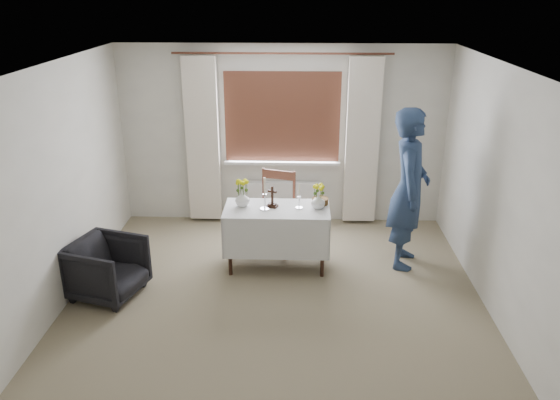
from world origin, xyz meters
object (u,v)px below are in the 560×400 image
(armchair, at_px, (107,269))
(person, at_px, (409,189))
(flower_vase_right, at_px, (318,201))
(altar_table, at_px, (277,238))
(wooden_cross, at_px, (272,197))
(wooden_chair, at_px, (274,213))
(flower_vase_left, at_px, (242,199))

(armchair, height_order, person, person)
(armchair, bearing_deg, flower_vase_right, -55.35)
(altar_table, distance_m, armchair, 1.97)
(wooden_cross, bearing_deg, wooden_chair, 111.31)
(wooden_chair, xyz_separation_m, armchair, (-1.77, -1.15, -0.19))
(armchair, xyz_separation_m, flower_vase_left, (1.41, 0.79, 0.53))
(person, bearing_deg, wooden_cross, 106.07)
(person, bearing_deg, altar_table, 107.66)
(wooden_chair, bearing_deg, flower_vase_left, -118.77)
(person, bearing_deg, wooden_chair, 92.72)
(person, bearing_deg, flower_vase_right, 109.17)
(wooden_chair, xyz_separation_m, flower_vase_left, (-0.35, -0.36, 0.33))
(person, xyz_separation_m, wooden_cross, (-1.61, -0.11, -0.08))
(wooden_chair, bearing_deg, armchair, -131.16)
(wooden_chair, relative_size, person, 0.54)
(wooden_cross, distance_m, flower_vase_left, 0.36)
(person, height_order, flower_vase_right, person)
(altar_table, height_order, flower_vase_right, flower_vase_right)
(wooden_chair, height_order, flower_vase_left, wooden_chair)
(altar_table, relative_size, flower_vase_right, 7.23)
(armchair, relative_size, wooden_cross, 2.76)
(altar_table, relative_size, flower_vase_left, 6.83)
(altar_table, relative_size, person, 0.64)
(wooden_chair, height_order, armchair, wooden_chair)
(armchair, bearing_deg, wooden_chair, -40.32)
(wooden_cross, height_order, flower_vase_right, wooden_cross)
(wooden_chair, distance_m, flower_vase_right, 0.75)
(altar_table, bearing_deg, wooden_cross, 144.24)
(wooden_cross, height_order, flower_vase_left, wooden_cross)
(armchair, distance_m, flower_vase_left, 1.70)
(altar_table, bearing_deg, flower_vase_right, 2.11)
(altar_table, relative_size, armchair, 1.73)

